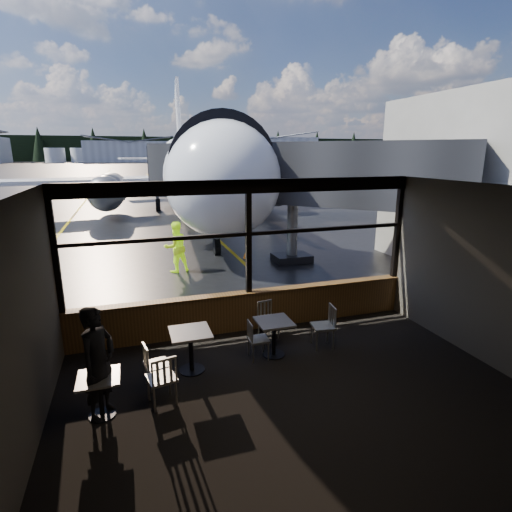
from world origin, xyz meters
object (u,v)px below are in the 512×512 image
cafe_table_mid (191,351)px  chair_near_e (323,327)px  chair_mid_s (162,379)px  chair_mid_w (157,365)px  ground_crew (176,247)px  chair_near_n (268,320)px  cone_nose (247,253)px  chair_near_w (258,340)px  cafe_table_near (274,338)px  cafe_table_left (101,397)px  airliner (190,126)px  jet_bridge (298,203)px  passenger (99,363)px

cafe_table_mid → chair_near_e: 2.83m
chair_mid_s → chair_mid_w: size_ratio=1.10×
chair_mid_s → ground_crew: 7.77m
chair_near_e → ground_crew: (-2.28, 6.66, 0.42)m
chair_near_n → cone_nose: bearing=-113.1°
chair_near_w → chair_near_n: bearing=149.1°
cafe_table_near → chair_near_e: chair_near_e is taller
cafe_table_left → chair_near_w: 3.10m
airliner → jet_bridge: size_ratio=3.72×
chair_near_n → cone_nose: (1.56, 6.90, -0.20)m
cafe_table_near → cafe_table_mid: cafe_table_mid is taller
cone_nose → cafe_table_mid: bearing=-113.8°
chair_near_n → cafe_table_near: bearing=67.8°
chair_mid_s → passenger: size_ratio=0.51×
cafe_table_left → chair_near_n: (3.44, 1.80, 0.07)m
chair_near_n → chair_near_w: bearing=47.9°
chair_near_w → chair_mid_s: 2.20m
cafe_table_mid → chair_near_e: bearing=2.4°
chair_mid_w → cone_nose: (4.09, 8.12, -0.20)m
chair_near_e → chair_near_n: chair_near_e is taller
cafe_table_near → passenger: bearing=-163.1°
chair_mid_w → jet_bridge: bearing=130.7°
ground_crew → jet_bridge: bearing=162.1°
chair_near_e → ground_crew: size_ratio=0.53×
chair_mid_s → ground_crew: size_ratio=0.53×
airliner → chair_near_n: airliner is taller
cafe_table_near → cafe_table_mid: size_ratio=0.93×
jet_bridge → chair_near_e: 7.46m
chair_near_w → chair_near_n: (0.50, 0.82, 0.01)m
chair_mid_s → chair_near_n: bearing=23.9°
chair_near_n → ground_crew: (-1.33, 5.90, 0.46)m
ground_crew → chair_near_w: bearing=76.7°
cafe_table_left → chair_near_n: chair_near_n is taller
cafe_table_near → chair_mid_w: chair_mid_w is taller
airliner → ground_crew: (-2.92, -14.53, -4.90)m
cafe_table_left → chair_mid_s: size_ratio=0.74×
jet_bridge → chair_near_w: jet_bridge is taller
cafe_table_left → cone_nose: size_ratio=1.59×
chair_near_e → passenger: size_ratio=0.51×
chair_near_w → chair_mid_w: 2.06m
airliner → chair_mid_w: (-4.13, -21.64, -5.36)m
chair_mid_w → cafe_table_mid: bearing=106.5°
chair_near_w → ground_crew: size_ratio=0.46×
cafe_table_near → ground_crew: size_ratio=0.43×
chair_mid_w → passenger: (-0.89, -0.56, 0.50)m
airliner → chair_mid_w: 22.68m
jet_bridge → passenger: bearing=-130.6°
ground_crew → cone_nose: ground_crew is taller
chair_near_w → chair_near_n: 0.96m
cafe_table_mid → chair_near_e: size_ratio=0.88×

